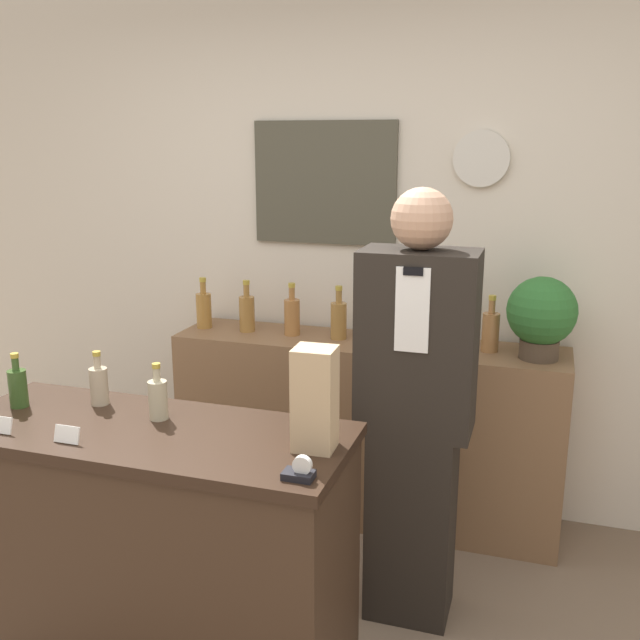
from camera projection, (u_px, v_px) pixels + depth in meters
back_wall at (358, 245)px, 3.65m from camera, size 5.20×0.09×2.70m
back_shelf at (365, 430)px, 3.59m from camera, size 1.92×0.41×0.92m
display_counter at (156, 552)px, 2.51m from camera, size 1.38×0.55×0.94m
shopkeeper at (415, 414)px, 2.74m from camera, size 0.43×0.27×1.72m
potted_plant at (542, 314)px, 3.16m from camera, size 0.31×0.31×0.37m
paper_bag at (315, 399)px, 2.20m from camera, size 0.13×0.12×0.33m
tape_dispenser at (300, 472)px, 2.04m from camera, size 0.09×0.06×0.07m
price_card_left at (0, 425)px, 2.36m from camera, size 0.09×0.02×0.06m
price_card_right at (67, 434)px, 2.28m from camera, size 0.09×0.02×0.06m
counter_bottle_0 at (18, 387)px, 2.58m from camera, size 0.07×0.07×0.20m
counter_bottle_1 at (99, 384)px, 2.60m from camera, size 0.07×0.07×0.20m
counter_bottle_2 at (158, 398)px, 2.46m from camera, size 0.07×0.07×0.20m
shelf_bottle_0 at (204, 309)px, 3.72m from camera, size 0.08×0.08×0.27m
shelf_bottle_1 at (247, 312)px, 3.65m from camera, size 0.08×0.08×0.27m
shelf_bottle_2 at (292, 316)px, 3.58m from camera, size 0.08×0.08×0.27m
shelf_bottle_3 at (339, 319)px, 3.51m from camera, size 0.08×0.08×0.27m
shelf_bottle_4 at (386, 324)px, 3.42m from camera, size 0.08×0.08×0.27m
shelf_bottle_5 at (438, 327)px, 3.36m from camera, size 0.08×0.08×0.27m
shelf_bottle_6 at (491, 330)px, 3.30m from camera, size 0.08×0.08×0.27m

